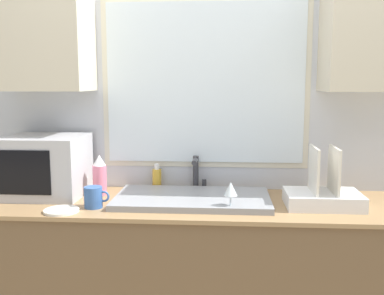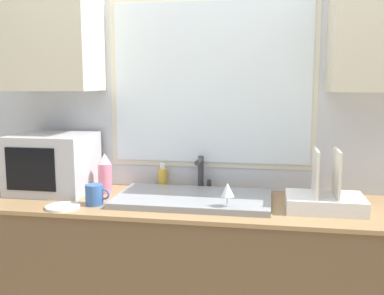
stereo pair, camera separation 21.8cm
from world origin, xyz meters
TOP-DOWN VIEW (x-y plane):
  - countertop at (0.00, 0.30)m, footprint 2.26×0.62m
  - wall_back at (0.00, 0.59)m, footprint 6.00×0.38m
  - sink_basin at (-0.05, 0.30)m, footprint 0.77×0.44m
  - faucet at (-0.04, 0.53)m, footprint 0.08×0.15m
  - microwave at (-0.84, 0.37)m, footprint 0.41×0.37m
  - dish_rack at (0.59, 0.26)m, footprint 0.36×0.25m
  - spray_bottle at (-0.55, 0.39)m, footprint 0.07×0.07m
  - soap_bottle at (-0.27, 0.55)m, footprint 0.05×0.05m
  - mug_near_sink at (-0.51, 0.15)m, footprint 0.12×0.09m
  - wine_glass at (0.14, 0.13)m, footprint 0.06×0.06m
  - small_plate at (-0.64, 0.07)m, footprint 0.16×0.16m

SIDE VIEW (x-z plane):
  - countertop at x=0.00m, z-range 0.00..0.93m
  - small_plate at x=-0.64m, z-range 0.93..0.94m
  - sink_basin at x=-0.05m, z-range 0.93..0.96m
  - mug_near_sink at x=-0.51m, z-range 0.93..1.03m
  - dish_rack at x=0.59m, z-range 0.84..1.13m
  - soap_bottle at x=-0.27m, z-range 0.92..1.06m
  - wine_glass at x=0.14m, z-range 0.96..1.11m
  - spray_bottle at x=-0.55m, z-range 0.93..1.14m
  - faucet at x=-0.04m, z-range 0.95..1.14m
  - microwave at x=-0.84m, z-range 0.93..1.25m
  - wall_back at x=0.00m, z-range 0.09..2.69m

